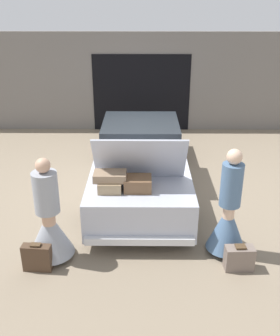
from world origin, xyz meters
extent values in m
plane|color=#7F705B|center=(0.00, 0.00, 0.00)|extent=(40.00, 40.00, 0.00)
cube|color=slate|center=(0.00, 3.82, 1.40)|extent=(12.00, 0.12, 2.80)
cube|color=black|center=(0.00, 3.75, 1.10)|extent=(2.80, 0.02, 2.20)
cube|color=#B2B7C6|center=(0.00, 0.00, 0.51)|extent=(1.78, 4.87, 0.67)
cube|color=#1E2328|center=(0.00, 0.29, 1.09)|extent=(1.57, 1.56, 0.47)
cylinder|color=black|center=(-0.82, 1.51, 0.35)|extent=(0.18, 0.69, 0.69)
cylinder|color=black|center=(0.82, 1.51, 0.35)|extent=(0.18, 0.69, 0.69)
cylinder|color=black|center=(-0.82, -1.46, 0.35)|extent=(0.18, 0.69, 0.69)
cylinder|color=black|center=(0.82, -1.46, 0.35)|extent=(0.18, 0.69, 0.69)
cube|color=silver|center=(0.00, -2.48, 0.28)|extent=(1.69, 0.10, 0.12)
cube|color=#B2B7C6|center=(0.00, -1.62, 1.28)|extent=(1.52, 0.58, 0.88)
cube|color=#9E8460|center=(-0.48, -1.86, 0.94)|extent=(0.37, 0.42, 0.17)
cube|color=brown|center=(-0.03, -1.86, 0.96)|extent=(0.44, 0.37, 0.22)
cube|color=#8C7259|center=(-0.48, -1.86, 1.09)|extent=(0.52, 0.33, 0.13)
cylinder|color=tan|center=(-1.36, -2.50, 0.40)|extent=(0.20, 0.20, 0.81)
cone|color=#9399A3|center=(-1.36, -2.50, 0.44)|extent=(0.70, 0.70, 0.73)
cylinder|color=#9399A3|center=(-1.36, -2.50, 1.12)|extent=(0.37, 0.37, 0.64)
sphere|color=tan|center=(-1.36, -2.50, 1.55)|extent=(0.22, 0.22, 0.22)
cylinder|color=beige|center=(1.36, -2.35, 0.42)|extent=(0.18, 0.18, 0.85)
cone|color=slate|center=(1.36, -2.35, 0.47)|extent=(0.61, 0.61, 0.76)
cylinder|color=slate|center=(1.36, -2.35, 1.18)|extent=(0.32, 0.32, 0.67)
sphere|color=beige|center=(1.36, -2.35, 1.63)|extent=(0.23, 0.23, 0.23)
cube|color=#473323|center=(-1.50, -2.81, 0.21)|extent=(0.43, 0.18, 0.42)
cube|color=#4C3823|center=(-1.50, -2.81, 0.44)|extent=(0.15, 0.10, 0.02)
cube|color=#75665B|center=(1.48, -2.77, 0.19)|extent=(0.43, 0.23, 0.37)
cube|color=#4C3823|center=(1.48, -2.77, 0.39)|extent=(0.15, 0.13, 0.02)
camera|label=1|loc=(0.05, -7.53, 3.77)|focal=42.00mm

